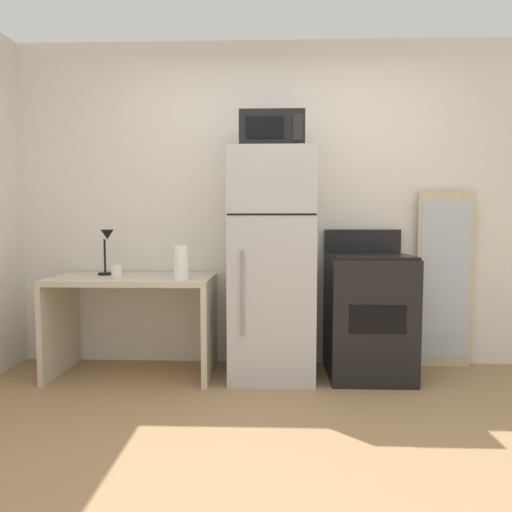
# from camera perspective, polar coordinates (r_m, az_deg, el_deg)

# --- Properties ---
(ground_plane) EXTENTS (12.00, 12.00, 0.00)m
(ground_plane) POSITION_cam_1_polar(r_m,az_deg,el_deg) (2.42, 4.12, -24.55)
(ground_plane) COLOR #9E7A51
(wall_back_white) EXTENTS (5.00, 0.10, 2.60)m
(wall_back_white) POSITION_cam_1_polar(r_m,az_deg,el_deg) (3.82, 3.24, 6.31)
(wall_back_white) COLOR silver
(wall_back_white) RESTS_ON ground
(desk) EXTENTS (1.20, 0.64, 0.75)m
(desk) POSITION_cam_1_polar(r_m,az_deg,el_deg) (3.64, -14.88, -5.96)
(desk) COLOR beige
(desk) RESTS_ON ground
(desk_lamp) EXTENTS (0.14, 0.12, 0.35)m
(desk_lamp) POSITION_cam_1_polar(r_m,az_deg,el_deg) (3.74, -17.98, 1.40)
(desk_lamp) COLOR black
(desk_lamp) RESTS_ON desk
(paper_towel_roll) EXTENTS (0.11, 0.11, 0.24)m
(paper_towel_roll) POSITION_cam_1_polar(r_m,az_deg,el_deg) (3.34, -9.23, -0.83)
(paper_towel_roll) COLOR white
(paper_towel_roll) RESTS_ON desk
(coffee_mug) EXTENTS (0.08, 0.08, 0.09)m
(coffee_mug) POSITION_cam_1_polar(r_m,az_deg,el_deg) (3.57, -16.84, -1.81)
(coffee_mug) COLOR white
(coffee_mug) RESTS_ON desk
(refrigerator) EXTENTS (0.62, 0.64, 1.68)m
(refrigerator) POSITION_cam_1_polar(r_m,az_deg,el_deg) (3.45, 1.93, -1.08)
(refrigerator) COLOR #B7B7BC
(refrigerator) RESTS_ON ground
(microwave) EXTENTS (0.46, 0.35, 0.26)m
(microwave) POSITION_cam_1_polar(r_m,az_deg,el_deg) (3.48, 1.98, 15.05)
(microwave) COLOR black
(microwave) RESTS_ON refrigerator
(oven_range) EXTENTS (0.61, 0.61, 1.10)m
(oven_range) POSITION_cam_1_polar(r_m,az_deg,el_deg) (3.59, 13.71, -7.05)
(oven_range) COLOR black
(oven_range) RESTS_ON ground
(leaning_mirror) EXTENTS (0.44, 0.03, 1.40)m
(leaning_mirror) POSITION_cam_1_polar(r_m,az_deg,el_deg) (3.98, 22.26, -2.74)
(leaning_mirror) COLOR #C6B793
(leaning_mirror) RESTS_ON ground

